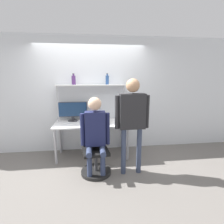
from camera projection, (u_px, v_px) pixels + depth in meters
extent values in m
plane|color=slate|center=(93.00, 163.00, 3.66)|extent=(12.00, 12.00, 0.00)
cube|color=silver|center=(91.00, 95.00, 4.16)|extent=(8.00, 0.06, 2.70)
cube|color=white|center=(92.00, 123.00, 3.89)|extent=(1.63, 0.75, 0.03)
cylinder|color=#A5A5AA|center=(55.00, 147.00, 3.57)|extent=(0.05, 0.05, 0.75)
cylinder|color=#A5A5AA|center=(128.00, 143.00, 3.75)|extent=(0.05, 0.05, 0.75)
cylinder|color=#A5A5AA|center=(61.00, 136.00, 4.18)|extent=(0.05, 0.05, 0.75)
cylinder|color=#A5A5AA|center=(122.00, 134.00, 4.36)|extent=(0.05, 0.05, 0.75)
cube|color=white|center=(91.00, 85.00, 3.93)|extent=(1.54, 0.29, 0.02)
cylinder|color=#B2B2B7|center=(59.00, 120.00, 4.00)|extent=(0.04, 0.04, 1.61)
cylinder|color=#B2B2B7|center=(123.00, 118.00, 4.18)|extent=(0.04, 0.04, 1.61)
cylinder|color=#333338|center=(73.00, 120.00, 4.04)|extent=(0.23, 0.23, 0.01)
cylinder|color=#333338|center=(73.00, 118.00, 4.03)|extent=(0.06, 0.06, 0.10)
cube|color=#333338|center=(72.00, 109.00, 4.00)|extent=(0.66, 0.01, 0.34)
cube|color=navy|center=(72.00, 109.00, 3.99)|extent=(0.64, 0.02, 0.32)
cube|color=#333338|center=(91.00, 124.00, 3.71)|extent=(0.33, 0.21, 0.01)
cube|color=black|center=(91.00, 124.00, 3.70)|extent=(0.28, 0.11, 0.00)
cube|color=#333338|center=(91.00, 119.00, 3.78)|extent=(0.33, 0.05, 0.20)
cube|color=#194C8C|center=(91.00, 119.00, 3.77)|extent=(0.29, 0.03, 0.18)
cube|color=black|center=(105.00, 124.00, 3.75)|extent=(0.07, 0.15, 0.01)
cube|color=black|center=(105.00, 124.00, 3.75)|extent=(0.06, 0.13, 0.00)
cylinder|color=black|center=(96.00, 172.00, 3.28)|extent=(0.56, 0.56, 0.06)
cylinder|color=#4C4C51|center=(96.00, 161.00, 3.24)|extent=(0.06, 0.06, 0.36)
cube|color=black|center=(96.00, 151.00, 3.20)|extent=(0.51, 0.51, 0.05)
cube|color=black|center=(94.00, 134.00, 3.35)|extent=(0.42, 0.09, 0.45)
cylinder|color=#2D3856|center=(89.00, 167.00, 3.06)|extent=(0.09, 0.09, 0.47)
cylinder|color=#2D3856|center=(103.00, 166.00, 3.09)|extent=(0.09, 0.09, 0.47)
cylinder|color=#2D3856|center=(89.00, 151.00, 3.04)|extent=(0.10, 0.38, 0.10)
cylinder|color=#2D3856|center=(103.00, 150.00, 3.06)|extent=(0.10, 0.38, 0.10)
cube|color=#1E234C|center=(95.00, 128.00, 3.14)|extent=(0.36, 0.20, 0.62)
cylinder|color=#1E234C|center=(82.00, 130.00, 3.12)|extent=(0.08, 0.08, 0.59)
cylinder|color=#1E234C|center=(108.00, 129.00, 3.17)|extent=(0.08, 0.08, 0.59)
sphere|color=#D8AD8C|center=(95.00, 104.00, 3.05)|extent=(0.24, 0.24, 0.24)
cylinder|color=#38425B|center=(123.00, 151.00, 3.21)|extent=(0.09, 0.09, 0.88)
cylinder|color=#38425B|center=(139.00, 151.00, 3.24)|extent=(0.09, 0.09, 0.88)
cube|color=#262628|center=(132.00, 111.00, 3.07)|extent=(0.45, 0.20, 0.62)
cylinder|color=#262628|center=(117.00, 112.00, 3.04)|extent=(0.08, 0.08, 0.59)
cylinder|color=#262628|center=(147.00, 112.00, 3.11)|extent=(0.08, 0.08, 0.59)
sphere|color=tan|center=(133.00, 85.00, 2.98)|extent=(0.24, 0.24, 0.24)
cylinder|color=#335999|center=(107.00, 80.00, 3.96)|extent=(0.08, 0.08, 0.20)
cylinder|color=#335999|center=(107.00, 75.00, 3.93)|extent=(0.03, 0.03, 0.04)
cylinder|color=black|center=(107.00, 74.00, 3.93)|extent=(0.04, 0.04, 0.01)
cylinder|color=#593372|center=(74.00, 80.00, 3.87)|extent=(0.09, 0.09, 0.19)
cylinder|color=#593372|center=(73.00, 75.00, 3.84)|extent=(0.04, 0.04, 0.04)
cylinder|color=black|center=(73.00, 74.00, 3.84)|extent=(0.04, 0.04, 0.01)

